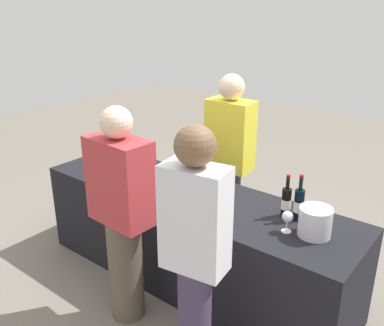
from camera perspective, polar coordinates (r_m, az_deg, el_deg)
The scene contains 16 objects.
ground_plane at distance 3.65m, azimuth 0.00°, elevation -14.96°, with size 12.00×12.00×0.00m, color slate.
tasting_table at distance 3.44m, azimuth 0.00°, elevation -9.84°, with size 2.59×0.73×0.76m, color black.
wine_bottle_0 at distance 3.43m, azimuth -1.52°, elevation -0.59°, with size 0.08×0.08×0.33m.
wine_bottle_1 at distance 3.32m, azimuth 0.53°, elevation -1.57°, with size 0.08×0.08×0.31m.
wine_bottle_2 at distance 3.24m, azimuth 2.11°, elevation -2.22°, with size 0.07×0.07×0.30m.
wine_bottle_3 at distance 2.97m, azimuth 12.38°, elevation -5.05°, with size 0.06×0.06×0.30m.
wine_bottle_4 at distance 2.94m, azimuth 13.99°, elevation -5.32°, with size 0.07×0.07×0.32m.
wine_glass_0 at distance 3.78m, azimuth -12.23°, elevation 0.53°, with size 0.07×0.07×0.13m.
wine_glass_1 at distance 3.53m, azimuth -7.65°, elevation -0.58°, with size 0.06×0.06×0.13m.
wine_glass_2 at distance 3.38m, azimuth -7.33°, elevation -1.68°, with size 0.07×0.07×0.13m.
wine_glass_3 at distance 3.08m, azimuth 1.65°, elevation -3.79°, with size 0.07×0.07×0.14m.
wine_glass_4 at distance 2.78m, azimuth 12.53°, elevation -7.07°, with size 0.07×0.07×0.14m.
ice_bucket at distance 2.79m, azimuth 16.01°, elevation -7.51°, with size 0.21×0.21×0.19m, color silver.
server_pouring at distance 3.66m, azimuth 4.95°, elevation 0.42°, with size 0.39×0.22×1.59m.
guest_0 at distance 2.90m, azimuth -9.23°, elevation -6.53°, with size 0.45×0.26×1.54m.
guest_1 at distance 2.35m, azimuth 0.38°, elevation -11.85°, with size 0.37×0.24×1.59m.
Camera 1 is at (1.83, -2.31, 2.16)m, focal length 40.24 mm.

